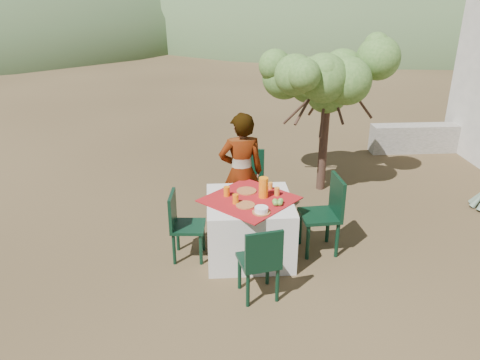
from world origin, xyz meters
name	(u,v)px	position (x,y,z in m)	size (l,w,h in m)	color
ground	(282,244)	(0.00, 0.00, 0.00)	(160.00, 160.00, 0.00)	#372919
table	(249,227)	(-0.45, -0.21, 0.38)	(1.30, 1.30, 0.76)	white
chair_far	(247,179)	(-0.38, 0.92, 0.53)	(0.54, 0.54, 0.96)	black
chair_near	(261,260)	(-0.41, -1.12, 0.48)	(0.47, 0.47, 0.87)	black
chair_left	(182,223)	(-1.27, -0.23, 0.48)	(0.43, 0.43, 0.86)	black
chair_right	(326,211)	(0.51, -0.18, 0.55)	(0.49, 0.49, 0.99)	black
person	(241,173)	(-0.50, 0.48, 0.82)	(0.60, 0.39, 1.64)	#8C6651
shrub_tree	(331,85)	(0.97, 1.79, 1.70)	(1.82, 1.79, 2.15)	#482F24
stone_wall	(435,138)	(3.60, 3.40, 0.28)	(2.60, 0.35, 0.55)	gray
hill_near_right	(358,22)	(12.00, 36.00, 0.00)	(48.00, 48.00, 20.00)	#3B542F
hill_far_center	(179,11)	(-4.00, 52.00, 0.00)	(60.00, 60.00, 24.00)	gray
hill_far_right	(476,14)	(28.00, 46.00, 0.00)	(36.00, 36.00, 14.00)	gray
plate_far	(246,191)	(-0.47, 0.00, 0.77)	(0.25, 0.25, 0.01)	brown
plate_near	(245,205)	(-0.51, -0.39, 0.77)	(0.22, 0.22, 0.01)	brown
glass_far	(227,191)	(-0.72, -0.11, 0.82)	(0.07, 0.07, 0.12)	orange
glass_near	(236,199)	(-0.62, -0.33, 0.82)	(0.07, 0.07, 0.11)	orange
juice_pitcher	(263,188)	(-0.28, -0.17, 0.89)	(0.11, 0.11, 0.25)	orange
bowl_plate	(261,212)	(-0.35, -0.58, 0.77)	(0.21, 0.21, 0.01)	brown
white_bowl	(261,209)	(-0.35, -0.58, 0.80)	(0.15, 0.15, 0.06)	white
jar_left	(277,191)	(-0.11, -0.14, 0.81)	(0.06, 0.06, 0.10)	orange
jar_right	(271,186)	(-0.16, 0.06, 0.80)	(0.05, 0.05, 0.09)	orange
napkin_holder	(262,192)	(-0.29, -0.11, 0.80)	(0.06, 0.04, 0.08)	white
fruit_cluster	(278,202)	(-0.14, -0.39, 0.80)	(0.14, 0.13, 0.07)	#5E9B38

